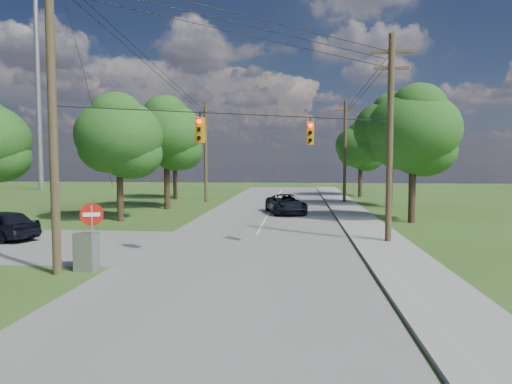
# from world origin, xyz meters

# --- Properties ---
(ground) EXTENTS (140.00, 140.00, 0.00)m
(ground) POSITION_xyz_m (0.00, 0.00, 0.00)
(ground) COLOR #334F1A
(ground) RESTS_ON ground
(main_road) EXTENTS (10.00, 100.00, 0.03)m
(main_road) POSITION_xyz_m (2.00, 5.00, 0.01)
(main_road) COLOR gray
(main_road) RESTS_ON ground
(sidewalk_east) EXTENTS (2.60, 100.00, 0.12)m
(sidewalk_east) POSITION_xyz_m (8.70, 5.00, 0.06)
(sidewalk_east) COLOR #9C9A92
(sidewalk_east) RESTS_ON ground
(pole_sw) EXTENTS (2.00, 0.32, 12.00)m
(pole_sw) POSITION_xyz_m (-4.60, 0.40, 6.23)
(pole_sw) COLOR brown
(pole_sw) RESTS_ON ground
(pole_ne) EXTENTS (2.00, 0.32, 10.50)m
(pole_ne) POSITION_xyz_m (8.90, 8.00, 5.47)
(pole_ne) COLOR brown
(pole_ne) RESTS_ON ground
(pole_north_e) EXTENTS (2.00, 0.32, 10.00)m
(pole_north_e) POSITION_xyz_m (8.90, 30.00, 5.13)
(pole_north_e) COLOR brown
(pole_north_e) RESTS_ON ground
(pole_north_w) EXTENTS (2.00, 0.32, 10.00)m
(pole_north_w) POSITION_xyz_m (-5.00, 30.00, 5.13)
(pole_north_w) COLOR brown
(pole_north_w) RESTS_ON ground
(power_lines) EXTENTS (13.93, 29.62, 4.93)m
(power_lines) POSITION_xyz_m (1.50, 11.54, 9.15)
(power_lines) COLOR black
(power_lines) RESTS_ON ground
(traffic_signals) EXTENTS (4.91, 3.27, 1.05)m
(traffic_signals) POSITION_xyz_m (2.55, 4.43, 5.50)
(traffic_signals) COLOR orange
(traffic_signals) RESTS_ON ground
(radio_mast) EXTENTS (0.70, 0.70, 45.00)m
(radio_mast) POSITION_xyz_m (-32.00, 46.00, 22.50)
(radio_mast) COLOR #989A9E
(radio_mast) RESTS_ON ground
(tree_w_near) EXTENTS (6.00, 6.00, 8.40)m
(tree_w_near) POSITION_xyz_m (-8.00, 15.00, 5.92)
(tree_w_near) COLOR #413220
(tree_w_near) RESTS_ON ground
(tree_w_mid) EXTENTS (6.40, 6.40, 9.22)m
(tree_w_mid) POSITION_xyz_m (-7.00, 23.00, 6.58)
(tree_w_mid) COLOR #413220
(tree_w_mid) RESTS_ON ground
(tree_w_far) EXTENTS (6.00, 6.00, 8.73)m
(tree_w_far) POSITION_xyz_m (-9.00, 33.00, 6.25)
(tree_w_far) COLOR #413220
(tree_w_far) RESTS_ON ground
(tree_e_near) EXTENTS (6.20, 6.20, 8.81)m
(tree_e_near) POSITION_xyz_m (12.00, 16.00, 6.25)
(tree_e_near) COLOR #413220
(tree_e_near) RESTS_ON ground
(tree_e_mid) EXTENTS (6.60, 6.60, 9.64)m
(tree_e_mid) POSITION_xyz_m (12.50, 26.00, 6.91)
(tree_e_mid) COLOR #413220
(tree_e_mid) RESTS_ON ground
(tree_e_far) EXTENTS (5.80, 5.80, 8.32)m
(tree_e_far) POSITION_xyz_m (11.50, 38.00, 5.92)
(tree_e_far) COLOR #413220
(tree_e_far) RESTS_ON ground
(car_cross_dark) EXTENTS (5.02, 3.44, 1.59)m
(car_cross_dark) POSITION_xyz_m (-11.42, 7.05, 0.83)
(car_cross_dark) COLOR black
(car_cross_dark) RESTS_ON cross_road
(car_main_north) EXTENTS (3.76, 5.88, 1.51)m
(car_main_north) POSITION_xyz_m (3.37, 20.25, 0.78)
(car_main_north) COLOR black
(car_main_north) RESTS_ON main_road
(control_cabinet) EXTENTS (0.86, 0.66, 1.46)m
(control_cabinet) POSITION_xyz_m (-3.74, 1.00, 0.73)
(control_cabinet) COLOR #989A9E
(control_cabinet) RESTS_ON ground
(do_not_enter_sign) EXTENTS (0.83, 0.33, 2.61)m
(do_not_enter_sign) POSITION_xyz_m (-3.50, 1.00, 1.88)
(do_not_enter_sign) COLOR #989A9E
(do_not_enter_sign) RESTS_ON ground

